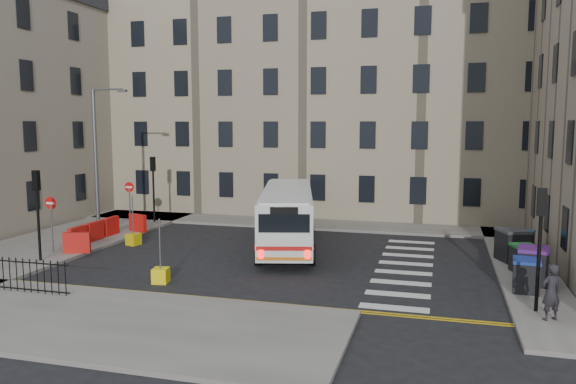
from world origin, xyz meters
The scene contains 22 objects.
ground centered at (0.00, 0.00, 0.00)m, with size 120.00×120.00×0.00m, color black.
pavement_north centered at (-6.00, 8.60, 0.07)m, with size 36.00×3.20×0.15m, color slate.
pavement_east centered at (9.00, 4.00, 0.07)m, with size 2.40×26.00×0.15m, color slate.
pavement_west centered at (-14.00, 1.00, 0.07)m, with size 6.00×22.00×0.15m, color slate.
pavement_sw centered at (-7.00, -10.00, 0.07)m, with size 20.00×6.00×0.15m, color slate.
terrace_north centered at (-7.00, 15.50, 8.62)m, with size 38.30×10.80×17.20m.
traffic_light_east centered at (8.60, -5.50, 2.87)m, with size 0.28×0.22×4.10m.
traffic_light_nw centered at (-12.00, 6.50, 2.87)m, with size 0.28×0.22×4.10m.
traffic_light_sw centered at (-12.00, -4.00, 2.87)m, with size 0.28×0.22×4.10m.
streetlamp centered at (-13.00, 2.00, 4.34)m, with size 0.50×0.22×8.14m.
no_entry_north centered at (-12.50, 4.50, 2.08)m, with size 0.60×0.08×3.00m.
no_entry_south centered at (-12.50, -2.50, 2.08)m, with size 0.60×0.08×3.00m.
roadworks_barriers centered at (-11.84, 0.50, 0.65)m, with size 1.66×6.26×1.00m.
bus centered at (-2.13, 2.35, 1.69)m, with size 5.00×11.02×2.93m.
wheelie_bin_a centered at (8.58, -3.24, 0.77)m, with size 1.07×1.20×1.22m.
wheelie_bin_b centered at (8.96, -2.06, 0.87)m, with size 1.29×1.43×1.42m.
wheelie_bin_c centered at (8.87, -0.39, 0.74)m, with size 1.19×1.28×1.17m.
wheelie_bin_d centered at (8.62, 1.60, 0.88)m, with size 1.55×1.65×1.46m.
wheelie_bin_e centered at (9.19, 2.73, 0.76)m, with size 1.23×1.32×1.20m.
pedestrian centered at (8.88, -6.32, 1.05)m, with size 0.66×0.43×1.81m, color black.
bollard_yellow centered at (-10.00, 0.63, 0.30)m, with size 0.60×0.60×0.60m, color gold.
bollard_chevron centered at (-5.24, -5.35, 0.30)m, with size 0.60×0.60×0.60m, color yellow.
Camera 1 is at (5.42, -25.01, 6.34)m, focal length 35.00 mm.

